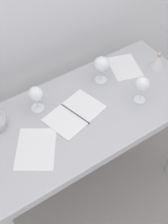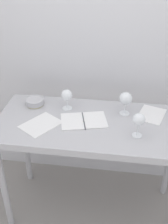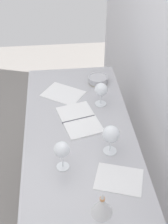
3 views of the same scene
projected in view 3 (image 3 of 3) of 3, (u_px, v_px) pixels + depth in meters
The scene contains 10 objects.
ground_plane at pixel (81, 213), 2.42m from camera, with size 6.00×6.00×0.00m, color gray.
steel_counter at pixel (79, 140), 1.93m from camera, with size 1.40×0.65×0.90m.
wine_glass_far_right at pixel (111, 135), 1.63m from camera, with size 0.09×0.09×0.17m.
wine_glass_near_right at pixel (62, 150), 1.54m from camera, with size 0.08×0.08×0.17m.
wine_glass_far_left at pixel (101, 90), 1.98m from camera, with size 0.08×0.08×0.16m.
open_notebook at pixel (79, 119), 1.91m from camera, with size 0.37×0.29×0.01m.
tasting_sheet_upper at pixel (119, 179), 1.55m from camera, with size 0.18×0.23×0.00m, color white.
tasting_sheet_lower at pixel (63, 94), 2.14m from camera, with size 0.20×0.26×0.00m, color white.
tasting_bowl at pixel (98, 79), 2.23m from camera, with size 0.15×0.15×0.05m.
decanter_funnel at pixel (102, 206), 1.37m from camera, with size 0.10×0.10×0.13m.
Camera 3 is at (1.40, -0.12, 2.13)m, focal length 49.37 mm.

